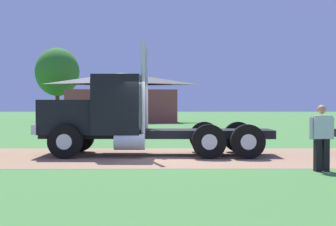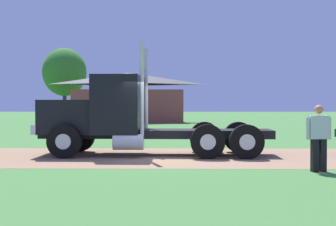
{
  "view_description": "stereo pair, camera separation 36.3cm",
  "coord_description": "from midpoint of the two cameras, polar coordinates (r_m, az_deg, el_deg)",
  "views": [
    {
      "loc": [
        0.08,
        -15.6,
        1.75
      ],
      "look_at": [
        0.18,
        1.5,
        1.45
      ],
      "focal_mm": 49.81,
      "sensor_mm": 36.0,
      "label": 1
    },
    {
      "loc": [
        0.44,
        -15.59,
        1.75
      ],
      "look_at": [
        0.18,
        1.5,
        1.45
      ],
      "focal_mm": 49.81,
      "sensor_mm": 36.0,
      "label": 2
    }
  ],
  "objects": [
    {
      "name": "ground_plane",
      "position": [
        15.7,
        -0.08,
        -5.38
      ],
      "size": [
        200.0,
        200.0,
        0.0
      ],
      "primitive_type": "plane",
      "color": "#457E3A"
    },
    {
      "name": "dirt_track",
      "position": [
        15.69,
        -0.08,
        -5.37
      ],
      "size": [
        120.0,
        5.93,
        0.01
      ],
      "primitive_type": "cube",
      "color": "#9C7658",
      "rests_on": "ground_plane"
    },
    {
      "name": "truck_foreground_white",
      "position": [
        16.25,
        -5.14,
        -0.63
      ],
      "size": [
        8.07,
        2.68,
        3.83
      ],
      "color": "black",
      "rests_on": "ground_plane"
    },
    {
      "name": "visitor_walking_mid",
      "position": [
        12.81,
        18.73,
        -2.57
      ],
      "size": [
        0.68,
        0.33,
        1.74
      ],
      "color": "silver",
      "rests_on": "ground_plane"
    },
    {
      "name": "shed_building",
      "position": [
        46.34,
        -4.7,
        1.8
      ],
      "size": [
        11.48,
        6.23,
        4.92
      ],
      "color": "brown",
      "rests_on": "ground_plane"
    },
    {
      "name": "tree_mid",
      "position": [
        53.95,
        -12.36,
        4.89
      ],
      "size": [
        4.92,
        4.92,
        8.13
      ],
      "color": "#513823",
      "rests_on": "ground_plane"
    }
  ]
}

